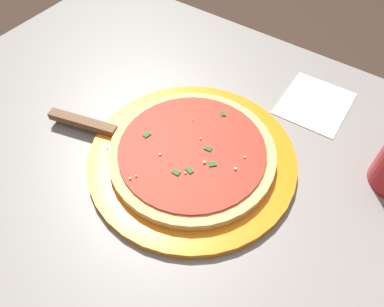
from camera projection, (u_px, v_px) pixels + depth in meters
The scene contains 6 objects.
ground_plane at pixel (189, 302), 1.19m from camera, with size 5.00×5.00×0.00m, color #38281E.
restaurant_table at pixel (186, 207), 0.71m from camera, with size 1.13×0.83×0.73m.
serving_plate at pixel (192, 159), 0.62m from camera, with size 0.35×0.35×0.01m, color orange.
pizza at pixel (192, 153), 0.60m from camera, with size 0.27×0.27×0.02m.
pizza_server at pixel (103, 129), 0.64m from camera, with size 0.22×0.10×0.01m.
napkin_folded_right at pixel (315, 104), 0.70m from camera, with size 0.12×0.14×0.00m, color white.
Camera 1 is at (0.21, -0.29, 1.23)m, focal length 34.44 mm.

